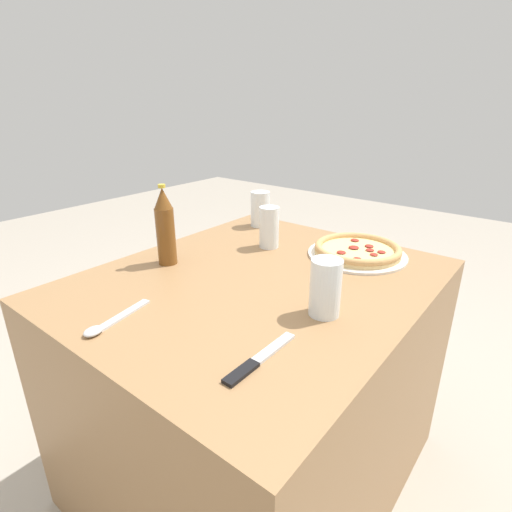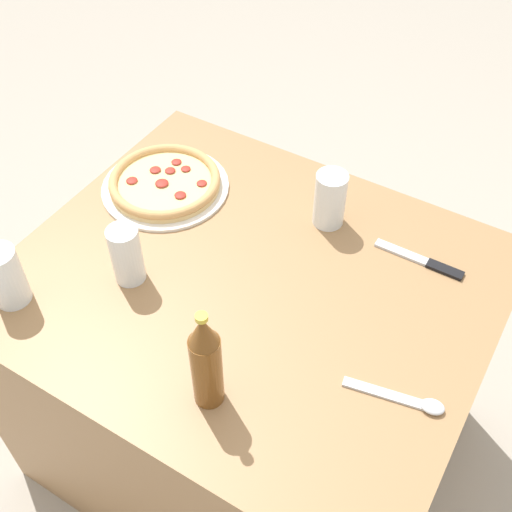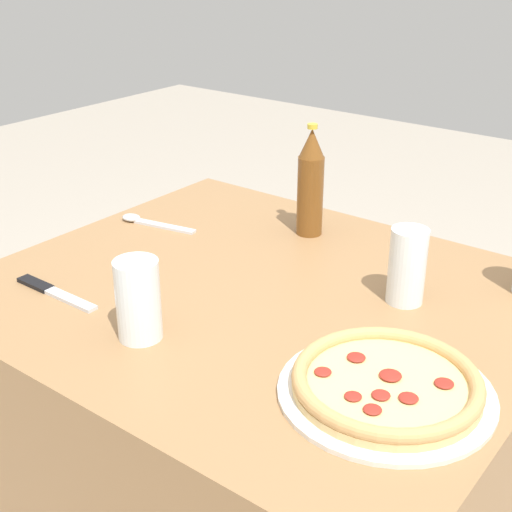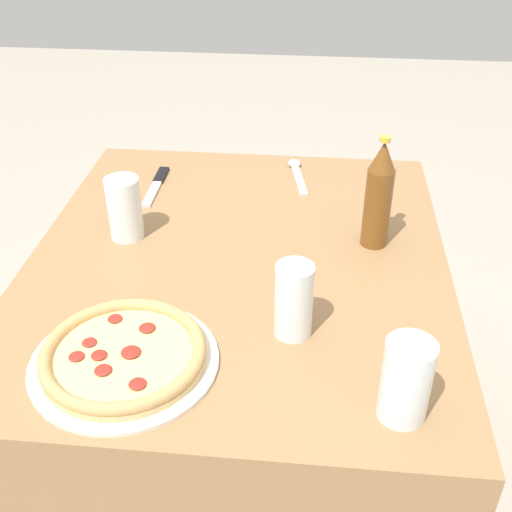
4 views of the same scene
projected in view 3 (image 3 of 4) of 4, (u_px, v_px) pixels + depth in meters
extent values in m
cube|color=#997047|center=(261.00, 447.00, 1.49)|extent=(1.03, 0.87, 0.74)
cylinder|color=silver|center=(386.00, 392.00, 1.04)|extent=(0.32, 0.32, 0.01)
cylinder|color=#DBB775|center=(386.00, 387.00, 1.03)|extent=(0.27, 0.27, 0.01)
cylinder|color=#EACC7F|center=(387.00, 382.00, 1.03)|extent=(0.24, 0.24, 0.00)
torus|color=tan|center=(387.00, 379.00, 1.03)|extent=(0.28, 0.28, 0.02)
ellipsoid|color=maroon|center=(323.00, 372.00, 1.05)|extent=(0.03, 0.03, 0.01)
ellipsoid|color=maroon|center=(353.00, 396.00, 0.99)|extent=(0.03, 0.03, 0.01)
ellipsoid|color=maroon|center=(390.00, 375.00, 1.04)|extent=(0.03, 0.03, 0.01)
ellipsoid|color=maroon|center=(356.00, 357.00, 1.08)|extent=(0.03, 0.03, 0.01)
ellipsoid|color=maroon|center=(381.00, 395.00, 1.00)|extent=(0.03, 0.03, 0.01)
ellipsoid|color=maroon|center=(444.00, 383.00, 1.02)|extent=(0.03, 0.03, 0.01)
ellipsoid|color=maroon|center=(409.00, 398.00, 0.99)|extent=(0.03, 0.03, 0.01)
ellipsoid|color=maroon|center=(372.00, 409.00, 0.97)|extent=(0.03, 0.03, 0.01)
cylinder|color=white|center=(407.00, 266.00, 1.27)|extent=(0.07, 0.07, 0.14)
cylinder|color=black|center=(406.00, 277.00, 1.28)|extent=(0.06, 0.06, 0.09)
cylinder|color=white|center=(138.00, 300.00, 1.16)|extent=(0.07, 0.07, 0.14)
cylinder|color=#F4A323|center=(140.00, 316.00, 1.17)|extent=(0.06, 0.06, 0.07)
cylinder|color=brown|center=(310.00, 196.00, 1.55)|extent=(0.06, 0.06, 0.18)
cone|color=brown|center=(312.00, 143.00, 1.50)|extent=(0.05, 0.05, 0.06)
cylinder|color=gold|center=(312.00, 126.00, 1.48)|extent=(0.02, 0.02, 0.01)
cube|color=black|center=(36.00, 284.00, 1.35)|extent=(0.08, 0.03, 0.01)
cube|color=silver|center=(71.00, 300.00, 1.30)|extent=(0.12, 0.02, 0.01)
cube|color=silver|center=(165.00, 226.00, 1.61)|extent=(0.16, 0.05, 0.01)
ellipsoid|color=silver|center=(131.00, 218.00, 1.65)|extent=(0.05, 0.04, 0.02)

